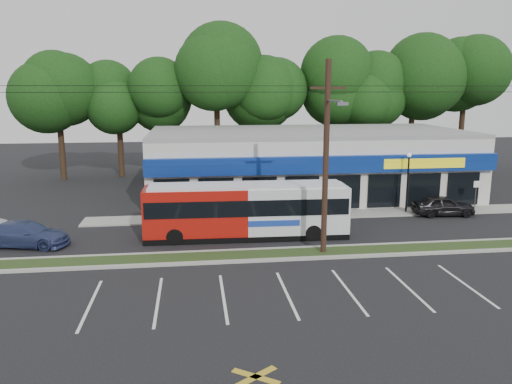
{
  "coord_description": "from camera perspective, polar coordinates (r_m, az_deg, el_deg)",
  "views": [
    {
      "loc": [
        -3.72,
        -23.55,
        8.57
      ],
      "look_at": [
        -0.08,
        5.0,
        2.59
      ],
      "focal_mm": 35.0,
      "sensor_mm": 36.0,
      "label": 1
    }
  ],
  "objects": [
    {
      "name": "tree_line",
      "position": [
        50.14,
        1.63,
        11.56
      ],
      "size": [
        46.76,
        6.76,
        11.83
      ],
      "color": "black",
      "rests_on": "ground"
    },
    {
      "name": "ground",
      "position": [
        25.33,
        1.63,
        -8.04
      ],
      "size": [
        120.0,
        120.0,
        0.0
      ],
      "primitive_type": "plane",
      "color": "black",
      "rests_on": "ground"
    },
    {
      "name": "sidewalk",
      "position": [
        34.75,
        7.51,
        -2.55
      ],
      "size": [
        32.0,
        2.2,
        0.1
      ],
      "primitive_type": "cube",
      "color": "#9E9E93",
      "rests_on": "ground"
    },
    {
      "name": "curb_north",
      "position": [
        27.04,
        1.02,
        -6.58
      ],
      "size": [
        40.0,
        0.25,
        0.14
      ],
      "primitive_type": "cube",
      "color": "#9E9E93",
      "rests_on": "ground"
    },
    {
      "name": "lamp_post",
      "position": [
        36.02,
        16.98,
        1.8
      ],
      "size": [
        0.3,
        0.3,
        4.25
      ],
      "color": "black",
      "rests_on": "ground"
    },
    {
      "name": "pedestrian_b",
      "position": [
        31.22,
        3.83,
        -2.61
      ],
      "size": [
        0.97,
        0.85,
        1.69
      ],
      "primitive_type": "imported",
      "rotation": [
        0.0,
        0.0,
        2.84
      ],
      "color": "beige",
      "rests_on": "ground"
    },
    {
      "name": "strip_mall",
      "position": [
        40.95,
        5.84,
        3.37
      ],
      "size": [
        25.0,
        12.55,
        5.3
      ],
      "color": "beige",
      "rests_on": "ground"
    },
    {
      "name": "utility_pole",
      "position": [
        25.53,
        7.69,
        4.53
      ],
      "size": [
        50.0,
        2.77,
        10.0
      ],
      "color": "black",
      "rests_on": "ground"
    },
    {
      "name": "car_dark",
      "position": [
        36.57,
        20.64,
        -1.45
      ],
      "size": [
        4.25,
        1.99,
        1.4
      ],
      "primitive_type": "imported",
      "rotation": [
        0.0,
        0.0,
        1.49
      ],
      "color": "black",
      "rests_on": "ground"
    },
    {
      "name": "metrobus",
      "position": [
        29.04,
        -1.09,
        -1.99
      ],
      "size": [
        11.85,
        2.81,
        3.17
      ],
      "rotation": [
        0.0,
        0.0,
        -0.03
      ],
      "color": "#A4130C",
      "rests_on": "ground"
    },
    {
      "name": "pedestrian_a",
      "position": [
        32.76,
        5.91,
        -1.77
      ],
      "size": [
        0.73,
        0.51,
        1.9
      ],
      "primitive_type": "imported",
      "rotation": [
        0.0,
        0.0,
        3.06
      ],
      "color": "white",
      "rests_on": "ground"
    },
    {
      "name": "sign_post",
      "position": [
        38.34,
        23.85,
        0.18
      ],
      "size": [
        0.45,
        0.1,
        2.23
      ],
      "color": "#59595E",
      "rests_on": "ground"
    },
    {
      "name": "car_blue",
      "position": [
        30.42,
        -24.82,
        -4.38
      ],
      "size": [
        5.09,
        2.96,
        1.39
      ],
      "primitive_type": "imported",
      "rotation": [
        0.0,
        0.0,
        1.35
      ],
      "color": "navy",
      "rests_on": "ground"
    },
    {
      "name": "grass_strip",
      "position": [
        26.24,
        1.29,
        -7.18
      ],
      "size": [
        40.0,
        1.6,
        0.12
      ],
      "primitive_type": "cube",
      "color": "#1E3314",
      "rests_on": "ground"
    },
    {
      "name": "curb_south",
      "position": [
        25.45,
        1.58,
        -7.78
      ],
      "size": [
        40.0,
        0.25,
        0.14
      ],
      "primitive_type": "cube",
      "color": "#9E9E93",
      "rests_on": "ground"
    }
  ]
}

